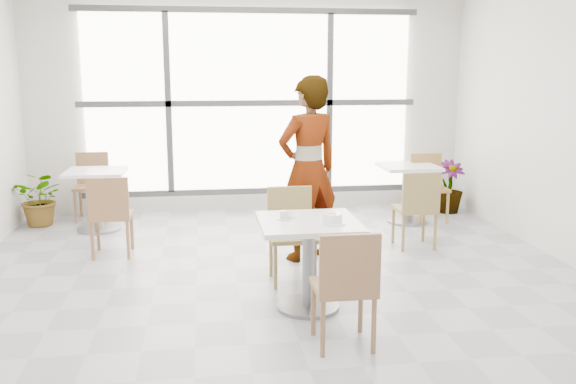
{
  "coord_description": "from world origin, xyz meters",
  "views": [
    {
      "loc": [
        -0.66,
        -4.99,
        1.95
      ],
      "look_at": [
        0.0,
        -0.3,
        1.0
      ],
      "focal_mm": 38.22,
      "sensor_mm": 36.0,
      "label": 1
    }
  ],
  "objects": [
    {
      "name": "bg_chair_right_near",
      "position": [
        1.65,
        1.29,
        0.5
      ],
      "size": [
        0.42,
        0.42,
        0.87
      ],
      "rotation": [
        0.0,
        0.0,
        3.14
      ],
      "color": "olive",
      "rests_on": "ground"
    },
    {
      "name": "plant_left",
      "position": [
        -2.7,
        2.94,
        0.35
      ],
      "size": [
        0.75,
        0.7,
        0.7
      ],
      "primitive_type": "imported",
      "rotation": [
        0.0,
        0.0,
        -0.27
      ],
      "color": "#4C8745",
      "rests_on": "ground"
    },
    {
      "name": "main_table",
      "position": [
        0.18,
        -0.25,
        0.52
      ],
      "size": [
        0.8,
        0.8,
        0.75
      ],
      "color": "silver",
      "rests_on": "ground"
    },
    {
      "name": "window",
      "position": [
        0.0,
        3.44,
        1.5
      ],
      "size": [
        4.6,
        0.07,
        2.52
      ],
      "color": "white",
      "rests_on": "ground"
    },
    {
      "name": "bg_chair_left_near",
      "position": [
        -1.64,
        1.44,
        0.5
      ],
      "size": [
        0.42,
        0.42,
        0.87
      ],
      "rotation": [
        0.0,
        0.0,
        3.14
      ],
      "color": "#946741",
      "rests_on": "ground"
    },
    {
      "name": "bg_chair_left_far",
      "position": [
        -2.13,
        3.28,
        0.5
      ],
      "size": [
        0.42,
        0.42,
        0.87
      ],
      "color": "#926946",
      "rests_on": "ground"
    },
    {
      "name": "wall_back",
      "position": [
        0.0,
        3.5,
        1.5
      ],
      "size": [
        6.0,
        0.0,
        6.0
      ],
      "primitive_type": "plane",
      "rotation": [
        1.57,
        0.0,
        0.0
      ],
      "color": "silver",
      "rests_on": "ground"
    },
    {
      "name": "bg_table_left",
      "position": [
        -1.95,
        2.6,
        0.49
      ],
      "size": [
        0.7,
        0.7,
        0.75
      ],
      "color": "white",
      "rests_on": "ground"
    },
    {
      "name": "bg_chair_right_far",
      "position": [
        2.25,
        2.56,
        0.5
      ],
      "size": [
        0.42,
        0.42,
        0.87
      ],
      "color": "olive",
      "rests_on": "ground"
    },
    {
      "name": "wall_front",
      "position": [
        0.0,
        -3.5,
        1.5
      ],
      "size": [
        6.0,
        0.0,
        6.0
      ],
      "primitive_type": "plane",
      "rotation": [
        -1.57,
        0.0,
        0.0
      ],
      "color": "silver",
      "rests_on": "ground"
    },
    {
      "name": "chair_near",
      "position": [
        0.3,
        -1.04,
        0.5
      ],
      "size": [
        0.42,
        0.42,
        0.87
      ],
      "rotation": [
        0.0,
        0.0,
        3.14
      ],
      "color": "#8E6543",
      "rests_on": "ground"
    },
    {
      "name": "bg_table_right",
      "position": [
        1.95,
        2.47,
        0.49
      ],
      "size": [
        0.7,
        0.7,
        0.75
      ],
      "color": "white",
      "rests_on": "ground"
    },
    {
      "name": "plant_right",
      "position": [
        2.7,
        2.93,
        0.36
      ],
      "size": [
        0.42,
        0.42,
        0.72
      ],
      "primitive_type": "imported",
      "rotation": [
        0.0,
        0.0,
        0.03
      ],
      "color": "#537E3E",
      "rests_on": "ground"
    },
    {
      "name": "floor",
      "position": [
        0.0,
        0.0,
        0.0
      ],
      "size": [
        7.0,
        7.0,
        0.0
      ],
      "primitive_type": "plane",
      "color": "#9E9EA5",
      "rests_on": "ground"
    },
    {
      "name": "coffee_cup",
      "position": [
        -0.01,
        -0.17,
        0.78
      ],
      "size": [
        0.16,
        0.13,
        0.07
      ],
      "color": "silver",
      "rests_on": "main_table"
    },
    {
      "name": "oatmeal_bowl",
      "position": [
        0.34,
        -0.38,
        0.79
      ],
      "size": [
        0.21,
        0.21,
        0.09
      ],
      "color": "white",
      "rests_on": "main_table"
    },
    {
      "name": "chair_far",
      "position": [
        0.14,
        0.5,
        0.5
      ],
      "size": [
        0.42,
        0.42,
        0.87
      ],
      "color": "#967F49",
      "rests_on": "ground"
    },
    {
      "name": "person",
      "position": [
        0.4,
        1.1,
        0.95
      ],
      "size": [
        0.82,
        0.69,
        1.9
      ],
      "primitive_type": "imported",
      "rotation": [
        0.0,
        0.0,
        3.55
      ],
      "color": "black",
      "rests_on": "ground"
    }
  ]
}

